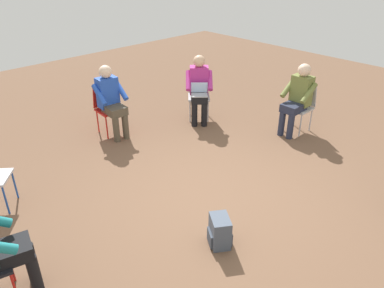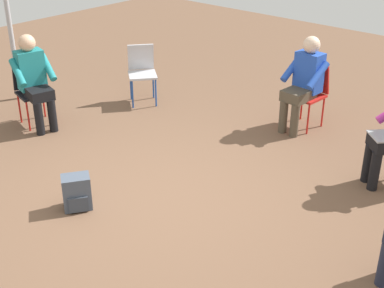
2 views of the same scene
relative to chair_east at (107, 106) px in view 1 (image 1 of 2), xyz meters
The scene contains 8 objects.
ground_plane 2.73m from the chair_east, behind, with size 15.66×15.66×0.00m, color brown.
chair_east is the anchor object (origin of this frame).
chair_south 3.44m from the chair_east, 132.27° to the right, with size 0.40×0.44×0.85m.
chair_southeast 1.75m from the chair_east, 111.52° to the right, with size 0.59×0.58×0.85m.
person_with_laptop 1.71m from the chair_east, 116.88° to the right, with size 0.64×0.64×1.24m.
person_in_blue 0.26m from the chair_east, behind, with size 0.54×0.52×1.24m.
person_in_olive 3.33m from the chair_east, 134.20° to the right, with size 0.49×0.52×1.24m.
backpack_near_laptop_user 3.43m from the chair_east, 168.22° to the left, with size 0.34×0.32×0.36m.
Camera 1 is at (-2.77, 2.99, 2.99)m, focal length 35.00 mm.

